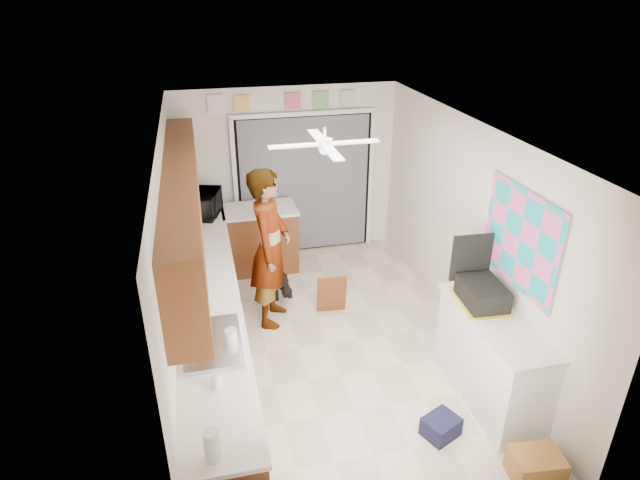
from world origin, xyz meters
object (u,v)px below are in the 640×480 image
navy_crate (441,427)px  dog (276,281)px  man (270,248)px  soap_bottle (200,289)px  paper_towel_roll (212,445)px  microwave (203,204)px  cardboard_box (536,466)px  suitcase (482,293)px

navy_crate → dog: bearing=111.6°
man → soap_bottle: bearing=160.1°
dog → man: bearing=-124.4°
paper_towel_roll → microwave: bearing=88.6°
microwave → cardboard_box: bearing=-133.2°
cardboard_box → navy_crate: bearing=132.3°
soap_bottle → suitcase: bearing=-12.6°
microwave → suitcase: size_ratio=1.18×
paper_towel_roll → cardboard_box: size_ratio=0.58×
dog → microwave: bearing=117.4°
soap_bottle → suitcase: soap_bottle is taller
paper_towel_roll → dog: bearing=74.9°
cardboard_box → dog: dog is taller
navy_crate → dog: 2.99m
soap_bottle → suitcase: (2.68, -0.60, -0.07)m
suitcase → navy_crate: suitcase is taller
soap_bottle → cardboard_box: soap_bottle is taller
paper_towel_roll → cardboard_box: 2.76m
cardboard_box → paper_towel_roll: bearing=-178.9°
microwave → soap_bottle: bearing=-167.1°
soap_bottle → microwave: bearing=87.3°
man → microwave: bearing=49.2°
paper_towel_roll → soap_bottle: bearing=90.3°
dog → cardboard_box: bearing=-85.6°
paper_towel_roll → cardboard_box: bearing=1.1°
paper_towel_roll → navy_crate: (2.03, 0.67, -0.97)m
microwave → suitcase: (2.57, -2.85, -0.06)m
dog → suitcase: bearing=-72.3°
soap_bottle → cardboard_box: 3.36m
soap_bottle → navy_crate: 2.60m
navy_crate → dog: dog is taller
soap_bottle → dog: bearing=58.3°
suitcase → cardboard_box: suitcase is taller
soap_bottle → dog: 2.01m
navy_crate → soap_bottle: bearing=148.3°
man → dog: size_ratio=3.78×
soap_bottle → suitcase: 2.74m
suitcase → dog: size_ratio=0.96×
microwave → navy_crate: microwave is taller
microwave → navy_crate: size_ratio=1.89×
microwave → suitcase: 3.84m
paper_towel_roll → navy_crate: size_ratio=0.77×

